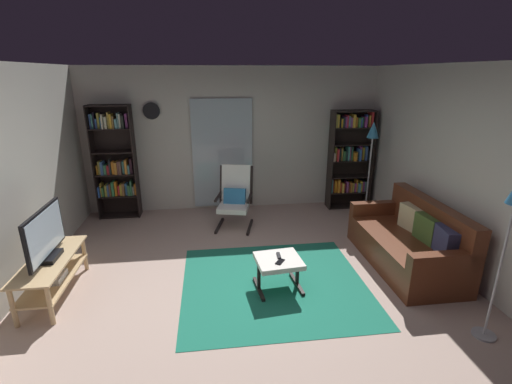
{
  "coord_description": "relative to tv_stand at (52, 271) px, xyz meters",
  "views": [
    {
      "loc": [
        -0.42,
        -3.72,
        2.48
      ],
      "look_at": [
        0.14,
        0.61,
        1.03
      ],
      "focal_mm": 25.32,
      "sensor_mm": 36.0,
      "label": 1
    }
  ],
  "objects": [
    {
      "name": "wall_back",
      "position": [
        2.28,
        2.72,
        0.99
      ],
      "size": [
        5.6,
        0.06,
        2.6
      ],
      "primitive_type": "cube",
      "color": "beige",
      "rests_on": "ground"
    },
    {
      "name": "tv_stand",
      "position": [
        0.0,
        0.0,
        0.0
      ],
      "size": [
        0.45,
        1.2,
        0.47
      ],
      "color": "tan",
      "rests_on": "ground"
    },
    {
      "name": "area_rug",
      "position": [
        2.58,
        -0.1,
        -0.31
      ],
      "size": [
        2.23,
        2.05,
        0.01
      ],
      "primitive_type": "cube",
      "color": "#1D7159",
      "rests_on": "ground"
    },
    {
      "name": "wall_right",
      "position": [
        4.98,
        -0.18,
        0.99
      ],
      "size": [
        0.06,
        6.0,
        2.6
      ],
      "primitive_type": "cube",
      "color": "beige",
      "rests_on": "ground"
    },
    {
      "name": "floor_lamp_by_sofa",
      "position": [
        4.48,
        -1.27,
        0.95
      ],
      "size": [
        0.22,
        0.22,
        1.64
      ],
      "color": "#A5A5AD",
      "rests_on": "ground"
    },
    {
      "name": "wall_clock",
      "position": [
        0.87,
        2.64,
        1.54
      ],
      "size": [
        0.29,
        0.03,
        0.29
      ],
      "color": "silver"
    },
    {
      "name": "television",
      "position": [
        0.0,
        0.01,
        0.44
      ],
      "size": [
        0.2,
        0.9,
        0.59
      ],
      "color": "black",
      "rests_on": "tv_stand"
    },
    {
      "name": "floor_lamp_by_shelf",
      "position": [
        4.56,
        1.8,
        1.09
      ],
      "size": [
        0.22,
        0.22,
        1.71
      ],
      "color": "#A5A5AD",
      "rests_on": "ground"
    },
    {
      "name": "tv_remote",
      "position": [
        2.62,
        -0.13,
        0.09
      ],
      "size": [
        0.05,
        0.15,
        0.02
      ],
      "primitive_type": "cube",
      "rotation": [
        0.0,
        0.0,
        -0.04
      ],
      "color": "black",
      "rests_on": "ottoman"
    },
    {
      "name": "ottoman",
      "position": [
        2.61,
        -0.19,
        0.01
      ],
      "size": [
        0.57,
        0.53,
        0.4
      ],
      "color": "white",
      "rests_on": "ground"
    },
    {
      "name": "cell_phone",
      "position": [
        2.61,
        -0.27,
        0.09
      ],
      "size": [
        0.14,
        0.15,
        0.01
      ],
      "primitive_type": "cube",
      "rotation": [
        0.0,
        0.0,
        -0.62
      ],
      "color": "black",
      "rests_on": "ottoman"
    },
    {
      "name": "bookshelf_near_sofa",
      "position": [
        4.44,
        2.43,
        0.67
      ],
      "size": [
        0.78,
        0.3,
        1.84
      ],
      "color": "black",
      "rests_on": "ground"
    },
    {
      "name": "bookshelf_near_tv",
      "position": [
        0.21,
        2.48,
        0.7
      ],
      "size": [
        0.7,
        0.3,
        1.98
      ],
      "color": "black",
      "rests_on": "ground"
    },
    {
      "name": "leather_sofa",
      "position": [
        4.46,
        0.16,
        0.01
      ],
      "size": [
        0.85,
        1.8,
        0.88
      ],
      "color": "#5C2C18",
      "rests_on": "ground"
    },
    {
      "name": "lounge_armchair",
      "position": [
        2.24,
        1.78,
        0.22
      ],
      "size": [
        0.7,
        0.76,
        1.02
      ],
      "color": "black",
      "rests_on": "ground"
    },
    {
      "name": "ground_plane",
      "position": [
        2.28,
        -0.18,
        -0.31
      ],
      "size": [
        7.02,
        7.02,
        0.0
      ],
      "primitive_type": "plane",
      "color": "tan"
    },
    {
      "name": "glass_door_panel",
      "position": [
        2.08,
        2.65,
        0.74
      ],
      "size": [
        1.1,
        0.01,
        2.0
      ],
      "primitive_type": "cube",
      "color": "silver"
    }
  ]
}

